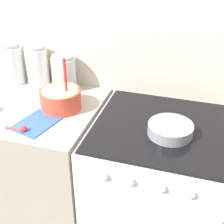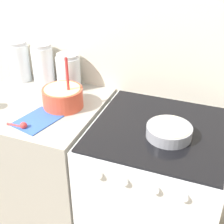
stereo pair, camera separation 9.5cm
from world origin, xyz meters
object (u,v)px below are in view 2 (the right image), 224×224
at_px(baking_pan, 169,131).
at_px(storage_jar_left, 20,64).
at_px(mixing_bowl, 63,96).
at_px(storage_jar_right, 69,74).
at_px(stove, 153,194).
at_px(storage_jar_middle, 43,67).

xyz_separation_m(baking_pan, storage_jar_left, (-1.05, 0.30, 0.08)).
height_order(mixing_bowl, storage_jar_right, mixing_bowl).
relative_size(baking_pan, storage_jar_left, 0.85).
bearing_deg(storage_jar_right, mixing_bowl, -70.57).
relative_size(storage_jar_left, storage_jar_right, 1.16).
distance_m(stove, storage_jar_right, 0.88).
bearing_deg(storage_jar_left, mixing_bowl, -27.24).
relative_size(baking_pan, storage_jar_right, 0.99).
bearing_deg(storage_jar_middle, stove, -16.71).
height_order(stove, storage_jar_middle, storage_jar_middle).
xyz_separation_m(mixing_bowl, storage_jar_right, (-0.08, 0.22, 0.03)).
xyz_separation_m(mixing_bowl, baking_pan, (0.62, -0.08, -0.03)).
distance_m(baking_pan, storage_jar_right, 0.76).
relative_size(stove, storage_jar_middle, 3.47).
bearing_deg(storage_jar_left, storage_jar_middle, 0.00).
height_order(storage_jar_middle, storage_jar_right, storage_jar_middle).
xyz_separation_m(mixing_bowl, storage_jar_middle, (-0.26, 0.22, 0.05)).
distance_m(storage_jar_left, storage_jar_right, 0.36).
height_order(stove, storage_jar_right, storage_jar_right).
xyz_separation_m(baking_pan, storage_jar_middle, (-0.87, 0.30, 0.08)).
bearing_deg(storage_jar_right, storage_jar_left, 180.00).
relative_size(storage_jar_left, storage_jar_middle, 0.98).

